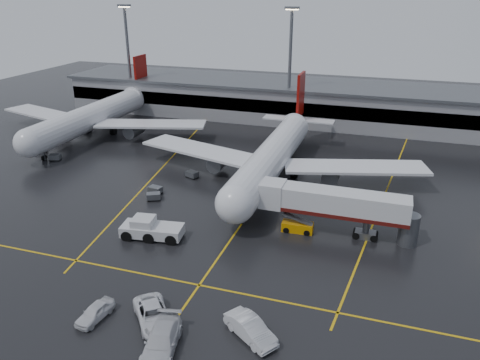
% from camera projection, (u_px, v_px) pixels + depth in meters
% --- Properties ---
extents(ground, '(220.00, 220.00, 0.00)m').
position_uv_depth(ground, '(257.00, 202.00, 69.35)').
color(ground, black).
rests_on(ground, ground).
extents(apron_line_centre, '(0.25, 90.00, 0.02)m').
position_uv_depth(apron_line_centre, '(257.00, 202.00, 69.35)').
color(apron_line_centre, gold).
rests_on(apron_line_centre, ground).
extents(apron_line_stop, '(60.00, 0.25, 0.02)m').
position_uv_depth(apron_line_stop, '(199.00, 285.00, 50.05)').
color(apron_line_stop, gold).
rests_on(apron_line_stop, ground).
extents(apron_line_left, '(9.99, 69.35, 0.02)m').
position_uv_depth(apron_line_left, '(165.00, 164.00, 83.89)').
color(apron_line_left, gold).
rests_on(apron_line_left, ground).
extents(apron_line_right, '(7.57, 69.64, 0.02)m').
position_uv_depth(apron_line_right, '(386.00, 191.00, 72.92)').
color(apron_line_right, gold).
rests_on(apron_line_right, ground).
extents(terminal, '(122.00, 19.00, 8.60)m').
position_uv_depth(terminal, '(315.00, 102.00, 109.73)').
color(terminal, gray).
rests_on(terminal, ground).
extents(light_mast_left, '(3.00, 1.20, 25.45)m').
position_uv_depth(light_mast_left, '(128.00, 53.00, 113.61)').
color(light_mast_left, '#595B60').
rests_on(light_mast_left, ground).
extents(light_mast_mid, '(3.00, 1.20, 25.45)m').
position_uv_depth(light_mast_mid, '(290.00, 60.00, 102.07)').
color(light_mast_mid, '#595B60').
rests_on(light_mast_mid, ground).
extents(main_airliner, '(48.80, 45.60, 14.10)m').
position_uv_depth(main_airliner, '(274.00, 154.00, 76.24)').
color(main_airliner, silver).
rests_on(main_airliner, ground).
extents(second_airliner, '(48.80, 45.60, 14.10)m').
position_uv_depth(second_airliner, '(95.00, 115.00, 98.88)').
color(second_airliner, silver).
rests_on(second_airliner, ground).
extents(jet_bridge, '(19.90, 3.40, 6.05)m').
position_uv_depth(jet_bridge, '(335.00, 205.00, 59.15)').
color(jet_bridge, silver).
rests_on(jet_bridge, ground).
extents(pushback_tractor, '(8.08, 4.29, 2.76)m').
position_uv_depth(pushback_tractor, '(151.00, 229.00, 59.22)').
color(pushback_tractor, silver).
rests_on(pushback_tractor, ground).
extents(belt_loader, '(4.09, 2.05, 2.54)m').
position_uv_depth(belt_loader, '(297.00, 227.00, 60.81)').
color(belt_loader, orange).
rests_on(belt_loader, ground).
extents(service_van_a, '(6.26, 6.64, 1.74)m').
position_uv_depth(service_van_a, '(153.00, 315.00, 44.23)').
color(service_van_a, white).
rests_on(service_van_a, ground).
extents(service_van_b, '(4.05, 7.04, 1.92)m').
position_uv_depth(service_van_b, '(162.00, 341.00, 40.82)').
color(service_van_b, silver).
rests_on(service_van_b, ground).
extents(service_van_c, '(5.86, 4.87, 1.89)m').
position_uv_depth(service_van_c, '(250.00, 329.00, 42.31)').
color(service_van_c, silver).
rests_on(service_van_c, ground).
extents(service_van_d, '(2.28, 4.56, 1.49)m').
position_uv_depth(service_van_d, '(95.00, 312.00, 44.77)').
color(service_van_d, silver).
rests_on(service_van_d, ground).
extents(baggage_cart_a, '(2.37, 2.07, 1.12)m').
position_uv_depth(baggage_cart_a, '(154.00, 196.00, 69.65)').
color(baggage_cart_a, '#595B60').
rests_on(baggage_cart_a, ground).
extents(baggage_cart_b, '(2.19, 1.62, 1.12)m').
position_uv_depth(baggage_cart_b, '(155.00, 190.00, 71.88)').
color(baggage_cart_b, '#595B60').
rests_on(baggage_cart_b, ground).
extents(baggage_cart_c, '(2.35, 1.97, 1.12)m').
position_uv_depth(baggage_cart_c, '(192.00, 174.00, 77.77)').
color(baggage_cart_c, '#595B60').
rests_on(baggage_cart_c, ground).
extents(baggage_cart_d, '(2.18, 1.61, 1.12)m').
position_uv_depth(baggage_cart_d, '(41.00, 149.00, 89.65)').
color(baggage_cart_d, '#595B60').
rests_on(baggage_cart_d, ground).
extents(baggage_cart_e, '(2.31, 1.87, 1.12)m').
position_uv_depth(baggage_cart_e, '(55.00, 157.00, 85.52)').
color(baggage_cart_e, '#595B60').
rests_on(baggage_cart_e, ground).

